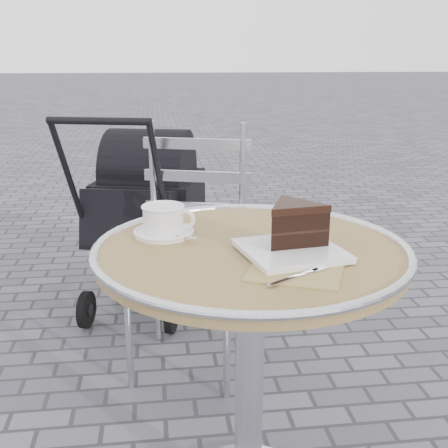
{
  "coord_description": "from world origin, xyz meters",
  "views": [
    {
      "loc": [
        -0.21,
        -1.18,
        1.15
      ],
      "look_at": [
        -0.06,
        0.03,
        0.78
      ],
      "focal_mm": 45.0,
      "sensor_mm": 36.0,
      "label": 1
    }
  ],
  "objects": [
    {
      "name": "baby_stroller",
      "position": [
        -0.26,
        1.39,
        0.42
      ],
      "size": [
        0.62,
        0.97,
        0.94
      ],
      "rotation": [
        0.0,
        0.0,
        -0.26
      ],
      "color": "black",
      "rests_on": "ground"
    },
    {
      "name": "cake_plate_set",
      "position": [
        0.09,
        -0.04,
        0.78
      ],
      "size": [
        0.25,
        0.34,
        0.11
      ],
      "rotation": [
        0.0,
        0.0,
        0.21
      ],
      "color": "#A38759",
      "rests_on": "cafe_table"
    },
    {
      "name": "bistro_chair",
      "position": [
        -0.07,
        0.82,
        0.57
      ],
      "size": [
        0.51,
        0.51,
        0.91
      ],
      "rotation": [
        0.0,
        0.0,
        -0.3
      ],
      "color": "silver",
      "rests_on": "ground"
    },
    {
      "name": "cappuccino_set",
      "position": [
        -0.19,
        0.11,
        0.76
      ],
      "size": [
        0.15,
        0.15,
        0.07
      ],
      "rotation": [
        0.0,
        0.0,
        -0.19
      ],
      "color": "white",
      "rests_on": "cafe_table"
    },
    {
      "name": "cafe_table",
      "position": [
        0.0,
        0.0,
        0.57
      ],
      "size": [
        0.72,
        0.72,
        0.74
      ],
      "color": "silver",
      "rests_on": "ground"
    }
  ]
}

